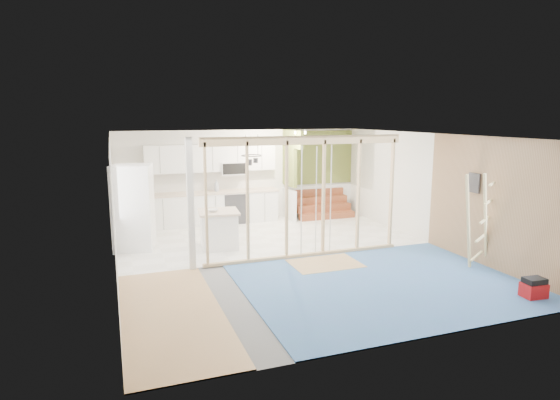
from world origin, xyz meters
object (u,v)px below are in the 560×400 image
object	(u,v)px
fridge	(134,208)
island	(219,230)
toolbox	(534,288)
ladder	(479,221)

from	to	relation	value
fridge	island	xyz separation A→B (m)	(1.81, -0.55, -0.53)
island	toolbox	xyz separation A→B (m)	(4.28, -4.72, -0.27)
fridge	island	distance (m)	1.96
ladder	fridge	bearing A→B (deg)	126.22
fridge	toolbox	distance (m)	8.09
ladder	toolbox	bearing A→B (deg)	-120.59
toolbox	ladder	world-z (taller)	ladder
toolbox	ladder	size ratio (longest dim) A/B	0.21
toolbox	fridge	bearing A→B (deg)	143.56
island	ladder	xyz separation A→B (m)	(4.48, -3.17, 0.54)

